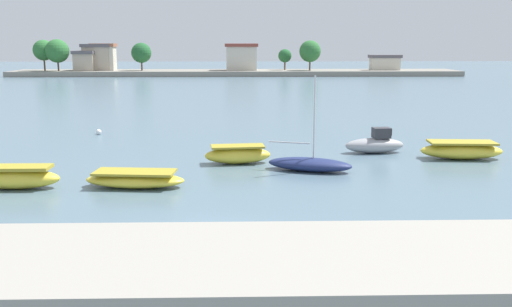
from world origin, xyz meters
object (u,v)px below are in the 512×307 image
at_px(moored_boat_1, 135,179).
at_px(mooring_buoy_0, 99,132).
at_px(moored_boat_4, 375,144).
at_px(moored_boat_0, 15,178).
at_px(moored_boat_5, 461,150).
at_px(moored_boat_2, 238,155).
at_px(moored_boat_3, 310,164).

height_order(moored_boat_1, mooring_buoy_0, moored_boat_1).
xyz_separation_m(moored_boat_4, mooring_buoy_0, (-20.81, 8.23, -0.38)).
height_order(moored_boat_0, moored_boat_4, moored_boat_4).
relative_size(moored_boat_0, moored_boat_5, 0.85).
xyz_separation_m(moored_boat_2, moored_boat_3, (4.24, -2.17, -0.14)).
relative_size(moored_boat_5, mooring_buoy_0, 12.21).
xyz_separation_m(moored_boat_0, moored_boat_2, (11.44, 5.79, -0.02)).
bearing_deg(moored_boat_5, moored_boat_3, -158.48).
height_order(moored_boat_3, moored_boat_4, moored_boat_3).
bearing_deg(moored_boat_0, moored_boat_4, 23.15).
distance_m(moored_boat_0, moored_boat_1, 6.13).
xyz_separation_m(moored_boat_1, moored_boat_2, (5.32, 5.67, 0.14)).
bearing_deg(moored_boat_2, moored_boat_0, -158.95).
height_order(moored_boat_0, moored_boat_5, moored_boat_0).
distance_m(moored_boat_0, moored_boat_5, 26.81).
bearing_deg(moored_boat_5, mooring_buoy_0, 162.41).
bearing_deg(mooring_buoy_0, moored_boat_2, -44.80).
bearing_deg(mooring_buoy_0, moored_boat_4, -21.58).
height_order(moored_boat_2, moored_boat_5, moored_boat_2).
bearing_deg(moored_boat_3, moored_boat_1, -141.45).
bearing_deg(mooring_buoy_0, moored_boat_1, -70.21).
xyz_separation_m(moored_boat_5, mooring_buoy_0, (-25.93, 10.32, -0.33)).
relative_size(moored_boat_1, moored_boat_2, 1.26).
relative_size(moored_boat_1, moored_boat_4, 1.27).
distance_m(moored_boat_3, moored_boat_5, 10.74).
height_order(moored_boat_0, moored_boat_3, moored_boat_3).
height_order(moored_boat_1, moored_boat_4, moored_boat_4).
distance_m(moored_boat_1, moored_boat_5, 20.91).
relative_size(moored_boat_0, mooring_buoy_0, 10.43).
distance_m(moored_boat_0, mooring_buoy_0, 17.16).
relative_size(moored_boat_1, moored_boat_5, 1.00).
bearing_deg(moored_boat_4, moored_boat_0, -162.56).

